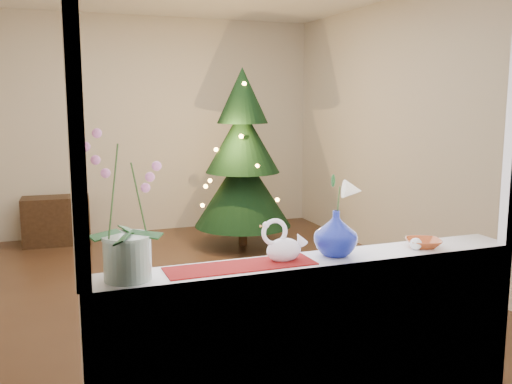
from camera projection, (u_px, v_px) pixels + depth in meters
ground at (194, 290)px, 5.08m from camera, size 5.00×5.00×0.00m
wall_back at (142, 126)px, 7.17m from camera, size 4.50×0.10×2.70m
wall_front at (330, 173)px, 2.56m from camera, size 4.50×0.10×2.70m
wall_right at (412, 133)px, 5.65m from camera, size 0.10×5.00×2.70m
window_apron at (322, 360)px, 2.74m from camera, size 2.20×0.08×0.88m
windowsill at (315, 262)px, 2.75m from camera, size 2.20×0.26×0.04m
window_frame at (328, 94)px, 2.53m from camera, size 2.22×0.06×1.60m
runner at (241, 266)px, 2.61m from camera, size 0.70×0.20×0.01m
orchid_pot at (125, 206)px, 2.38m from camera, size 0.28×0.28×0.64m
swan at (284, 241)px, 2.69m from camera, size 0.25×0.15×0.20m
blue_vase at (336, 230)px, 2.78m from camera, size 0.26×0.26×0.26m
lily at (337, 184)px, 2.75m from camera, size 0.14×0.08×0.19m
paperweight at (416, 244)px, 2.90m from camera, size 0.06×0.06×0.06m
amber_dish at (423, 244)px, 2.95m from camera, size 0.20×0.20×0.04m
xmas_tree at (243, 158)px, 6.49m from camera, size 1.23×1.23×2.04m
side_table at (56, 221)px, 6.65m from camera, size 0.77×0.42×0.56m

